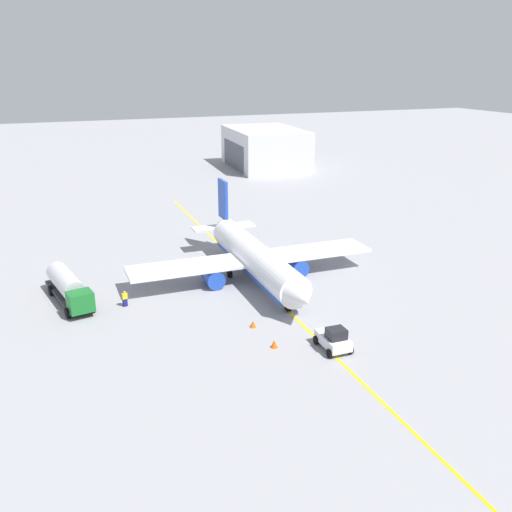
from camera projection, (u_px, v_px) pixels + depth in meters
name	position (u px, v px, depth m)	size (l,w,h in m)	color
ground_plane	(256.00, 280.00, 65.18)	(400.00, 400.00, 0.00)	#939399
airplane	(254.00, 258.00, 64.77)	(28.83, 29.32, 9.53)	white
fuel_tanker	(69.00, 287.00, 58.67)	(11.01, 4.56, 3.15)	#2D2D33
pushback_tug	(334.00, 339.00, 49.17)	(3.63, 2.36, 2.20)	silver
refueling_worker	(125.00, 299.00, 57.99)	(0.49, 0.60, 1.71)	navy
safety_cone_nose	(274.00, 344.00, 49.70)	(0.66, 0.66, 0.74)	#F2590F
safety_cone_wingtip	(253.00, 324.00, 53.51)	(0.62, 0.62, 0.68)	#F2590F
distant_hangar	(265.00, 148.00, 133.52)	(24.88, 17.25, 9.20)	silver
taxi_line_marking	(256.00, 280.00, 65.17)	(83.58, 0.30, 0.01)	yellow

